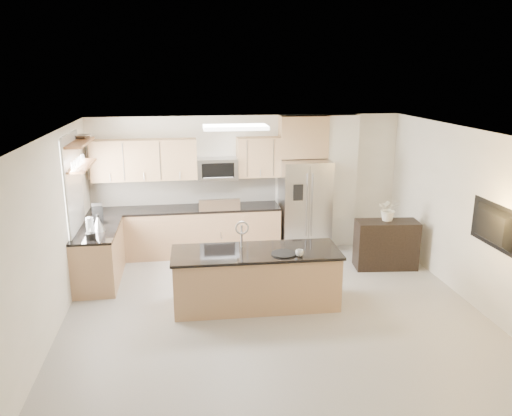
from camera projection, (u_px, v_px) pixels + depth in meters
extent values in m
plane|color=#A19E99|center=(278.00, 322.00, 7.01)|extent=(6.50, 6.50, 0.00)
cube|color=white|center=(280.00, 137.00, 6.32)|extent=(6.00, 6.50, 0.02)
cube|color=white|center=(248.00, 182.00, 9.76)|extent=(6.00, 0.02, 2.60)
cube|color=white|center=(365.00, 377.00, 3.56)|extent=(6.00, 0.02, 2.60)
cube|color=white|center=(44.00, 246.00, 6.24)|extent=(0.02, 6.50, 2.60)
cube|color=white|center=(486.00, 225.00, 7.08)|extent=(0.02, 6.50, 2.60)
cube|color=tan|center=(186.00, 232.00, 9.51)|extent=(3.55, 0.65, 0.88)
cube|color=black|center=(185.00, 209.00, 9.39)|extent=(3.55, 0.66, 0.04)
cube|color=white|center=(185.00, 191.00, 9.61)|extent=(3.55, 0.02, 0.52)
cube|color=tan|center=(99.00, 256.00, 8.28)|extent=(0.65, 1.50, 0.88)
cube|color=black|center=(97.00, 230.00, 8.16)|extent=(0.66, 1.50, 0.04)
cube|color=black|center=(219.00, 230.00, 9.59)|extent=(0.76, 0.64, 0.90)
cube|color=black|center=(219.00, 207.00, 9.47)|extent=(0.76, 0.62, 0.03)
cube|color=#ADAEB0|center=(220.00, 205.00, 9.15)|extent=(0.76, 0.04, 0.22)
cube|color=tan|center=(144.00, 160.00, 9.19)|extent=(1.92, 0.33, 0.75)
cube|color=tan|center=(258.00, 157.00, 9.49)|extent=(0.82, 0.33, 0.75)
cube|color=#ADAEB0|center=(217.00, 169.00, 9.40)|extent=(0.76, 0.40, 0.40)
cube|color=black|center=(218.00, 171.00, 9.21)|extent=(0.60, 0.02, 0.28)
cube|color=#ADAEB0|center=(304.00, 206.00, 9.66)|extent=(0.92, 0.75, 1.78)
cube|color=gray|center=(309.00, 211.00, 9.30)|extent=(0.02, 0.01, 1.69)
cube|color=black|center=(298.00, 193.00, 9.16)|extent=(0.18, 0.03, 0.30)
cube|color=silver|center=(340.00, 181.00, 9.87)|extent=(0.60, 0.30, 2.60)
cube|color=white|center=(73.00, 186.00, 7.92)|extent=(0.03, 1.05, 1.55)
cube|color=silver|center=(74.00, 186.00, 7.92)|extent=(0.03, 1.15, 1.65)
cube|color=#93603B|center=(81.00, 166.00, 7.95)|extent=(0.30, 1.20, 0.04)
cube|color=#93603B|center=(79.00, 143.00, 7.85)|extent=(0.30, 1.20, 0.04)
cube|color=white|center=(235.00, 127.00, 7.80)|extent=(1.00, 0.50, 0.06)
cube|color=tan|center=(256.00, 279.00, 7.44)|extent=(2.43, 0.89, 0.82)
cube|color=black|center=(256.00, 252.00, 7.33)|extent=(2.49, 0.95, 0.04)
cube|color=black|center=(243.00, 254.00, 7.31)|extent=(0.51, 0.37, 0.01)
cylinder|color=#ADAEB0|center=(242.00, 236.00, 7.45)|extent=(0.03, 0.03, 0.34)
torus|color=#ADAEB0|center=(242.00, 228.00, 7.35)|extent=(0.21, 0.03, 0.21)
cube|color=black|center=(386.00, 244.00, 8.86)|extent=(1.12, 0.56, 0.86)
imported|color=silver|center=(299.00, 253.00, 7.11)|extent=(0.12, 0.12, 0.09)
cylinder|color=black|center=(284.00, 254.00, 7.19)|extent=(0.43, 0.43, 0.02)
cylinder|color=black|center=(91.00, 236.00, 7.63)|extent=(0.15, 0.15, 0.10)
cylinder|color=silver|center=(90.00, 225.00, 7.58)|extent=(0.11, 0.11, 0.24)
cone|color=#ADAEB0|center=(98.00, 224.00, 8.01)|extent=(0.22, 0.22, 0.24)
cylinder|color=black|center=(97.00, 216.00, 7.98)|extent=(0.04, 0.04, 0.04)
cube|color=black|center=(98.00, 214.00, 8.40)|extent=(0.21, 0.24, 0.33)
cylinder|color=#ADAEB0|center=(97.00, 219.00, 8.37)|extent=(0.11, 0.11, 0.12)
imported|color=#ADAEB0|center=(82.00, 136.00, 8.16)|extent=(0.40, 0.40, 0.08)
imported|color=white|center=(389.00, 203.00, 8.71)|extent=(0.68, 0.62, 0.62)
imported|color=black|center=(489.00, 226.00, 6.87)|extent=(0.14, 1.08, 0.62)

